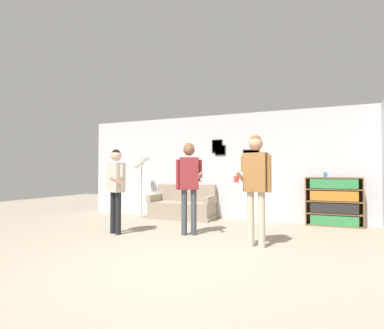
# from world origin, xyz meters

# --- Properties ---
(ground_plane) EXTENTS (20.00, 20.00, 0.00)m
(ground_plane) POSITION_xyz_m (0.00, 0.00, 0.00)
(ground_plane) COLOR gray
(wall_back) EXTENTS (8.76, 0.08, 2.70)m
(wall_back) POSITION_xyz_m (-0.00, 4.20, 1.35)
(wall_back) COLOR silver
(wall_back) RESTS_ON ground_plane
(couch) EXTENTS (1.68, 0.80, 0.86)m
(couch) POSITION_xyz_m (-1.36, 3.78, 0.29)
(couch) COLOR gray
(couch) RESTS_ON ground_plane
(bookshelf) EXTENTS (1.17, 0.30, 1.08)m
(bookshelf) POSITION_xyz_m (2.21, 3.98, 0.54)
(bookshelf) COLOR brown
(bookshelf) RESTS_ON ground_plane
(floor_lamp) EXTENTS (0.38, 0.42, 1.67)m
(floor_lamp) POSITION_xyz_m (-2.49, 3.62, 1.26)
(floor_lamp) COLOR #ADA89E
(floor_lamp) RESTS_ON ground_plane
(person_player_foreground_left) EXTENTS (0.47, 0.56, 1.64)m
(person_player_foreground_left) POSITION_xyz_m (-1.77, 1.49, 1.00)
(person_player_foreground_left) COLOR black
(person_player_foreground_left) RESTS_ON ground_plane
(person_player_foreground_center) EXTENTS (0.59, 0.41, 1.75)m
(person_player_foreground_center) POSITION_xyz_m (-0.41, 1.91, 1.09)
(person_player_foreground_center) COLOR #3D4247
(person_player_foreground_center) RESTS_ON ground_plane
(person_watcher_holding_cup) EXTENTS (0.54, 0.42, 1.79)m
(person_watcher_holding_cup) POSITION_xyz_m (0.94, 1.46, 1.11)
(person_watcher_holding_cup) COLOR #B7AD99
(person_watcher_holding_cup) RESTS_ON ground_plane
(drinking_cup) EXTENTS (0.07, 0.07, 0.11)m
(drinking_cup) POSITION_xyz_m (2.05, 3.98, 1.14)
(drinking_cup) COLOR blue
(drinking_cup) RESTS_ON bookshelf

